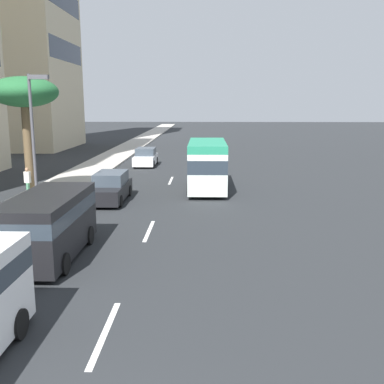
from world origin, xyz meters
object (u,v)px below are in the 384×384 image
palm_tree (24,95)px  van_third (48,222)px  car_lead (111,188)px  street_lamp (35,130)px  pedestrian_near_lamp (28,181)px  car_fourth (146,157)px  minibus_second (207,164)px

palm_tree → van_third: bearing=-155.7°
car_lead → street_lamp: bearing=-33.0°
pedestrian_near_lamp → street_lamp: bearing=126.9°
street_lamp → van_third: bearing=-156.8°
palm_tree → car_fourth: bearing=-20.3°
car_lead → van_third: bearing=-1.4°
street_lamp → minibus_second: bearing=-47.6°
van_third → car_lead: bearing=178.6°
minibus_second → van_third: size_ratio=1.25×
car_lead → palm_tree: bearing=-100.6°
street_lamp → pedestrian_near_lamp: bearing=27.8°
van_third → street_lamp: (5.51, 2.36, 2.93)m
van_third → palm_tree: palm_tree is taller
palm_tree → street_lamp: bearing=-154.4°
car_lead → minibus_second: size_ratio=0.71×
pedestrian_near_lamp → van_third: bearing=124.4°
car_lead → palm_tree: (0.93, 4.94, 5.17)m
van_third → car_fourth: van_third is taller
minibus_second → pedestrian_near_lamp: minibus_second is taller
pedestrian_near_lamp → street_lamp: 5.75m
palm_tree → car_lead: bearing=-100.6°
car_lead → car_fourth: size_ratio=1.11×
car_lead → van_third: size_ratio=0.88×
street_lamp → car_fourth: bearing=-8.3°
van_third → pedestrian_near_lamp: (9.77, 4.60, -0.23)m
car_fourth → minibus_second: bearing=25.7°
van_third → street_lamp: street_lamp is taller
minibus_second → car_fourth: minibus_second is taller
minibus_second → pedestrian_near_lamp: size_ratio=3.91×
van_third → palm_tree: (10.43, 4.71, 4.62)m
palm_tree → street_lamp: (-4.91, -2.35, -1.69)m
van_third → palm_tree: size_ratio=0.78×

